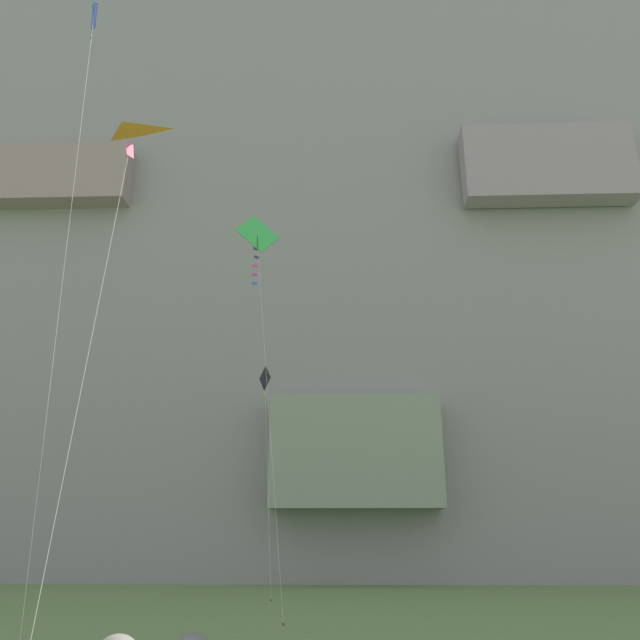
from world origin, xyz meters
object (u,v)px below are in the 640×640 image
Objects in this scene: kite_diamond_front_field at (257,239)px; kite_delta_high_right at (120,143)px; kite_diamond_low_center at (90,47)px; kite_diamond_upper_mid at (265,383)px.

kite_delta_high_right is at bearing -97.14° from kite_diamond_front_field.
kite_diamond_upper_mid is at bearing 70.82° from kite_diamond_low_center.
kite_diamond_low_center reaches higher than kite_diamond_front_field.
kite_delta_high_right is 1.00× the size of kite_diamond_upper_mid.
kite_diamond_front_field reaches higher than kite_delta_high_right.
kite_diamond_low_center is (-6.86, -19.72, 12.61)m from kite_diamond_upper_mid.
kite_diamond_upper_mid is at bearing 87.40° from kite_delta_high_right.
kite_diamond_front_field is 1.39× the size of kite_delta_high_right.
kite_delta_high_right is 15.22m from kite_diamond_low_center.
kite_diamond_low_center is at bearing 124.85° from kite_delta_high_right.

